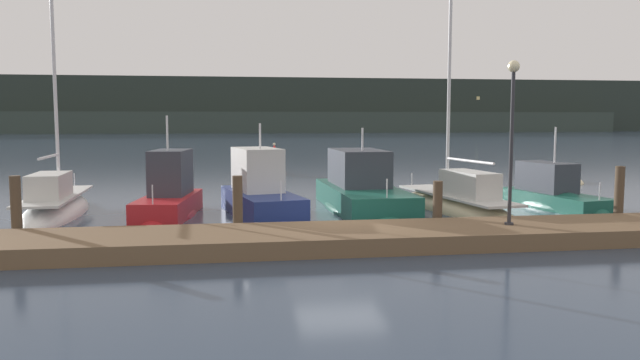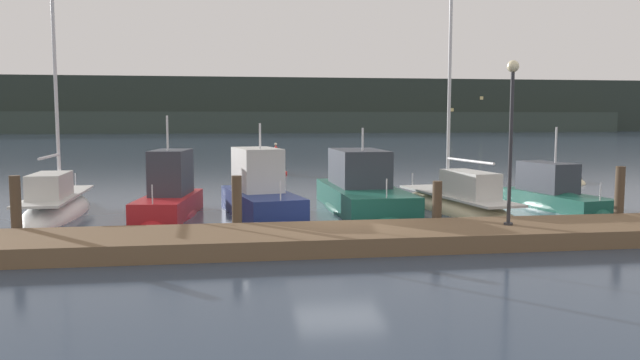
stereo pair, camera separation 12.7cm
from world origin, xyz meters
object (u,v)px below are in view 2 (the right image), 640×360
(motorboat_berth_2, at_px, (169,203))
(motorboat_berth_3, at_px, (261,202))
(rowboat_adrift, at_px, (571,182))
(sailboat_berth_1, at_px, (56,210))
(sailboat_berth_5, at_px, (457,206))
(dock_lamppost, at_px, (511,117))
(channel_buoy, at_px, (276,163))
(motorboat_berth_4, at_px, (362,198))
(motorboat_berth_6, at_px, (554,202))

(motorboat_berth_2, distance_m, motorboat_berth_3, 3.11)
(motorboat_berth_3, height_order, rowboat_adrift, motorboat_berth_3)
(sailboat_berth_1, xyz_separation_m, sailboat_berth_5, (13.94, -1.22, 0.01))
(dock_lamppost, bearing_deg, sailboat_berth_5, 83.51)
(sailboat_berth_1, xyz_separation_m, dock_lamppost, (13.33, -6.61, 3.17))
(motorboat_berth_2, height_order, channel_buoy, motorboat_berth_2)
(motorboat_berth_2, xyz_separation_m, motorboat_berth_4, (6.86, 0.63, -0.04))
(motorboat_berth_3, distance_m, motorboat_berth_6, 10.87)
(sailboat_berth_5, height_order, motorboat_berth_6, sailboat_berth_5)
(rowboat_adrift, bearing_deg, motorboat_berth_6, -123.66)
(motorboat_berth_3, xyz_separation_m, motorboat_berth_6, (10.87, 0.20, -0.23))
(sailboat_berth_1, bearing_deg, rowboat_adrift, 18.13)
(channel_buoy, xyz_separation_m, dock_lamppost, (4.64, -21.11, 2.67))
(channel_buoy, bearing_deg, sailboat_berth_1, -120.93)
(sailboat_berth_1, xyz_separation_m, channel_buoy, (8.69, 14.50, 0.50))
(motorboat_berth_2, relative_size, dock_lamppost, 1.15)
(sailboat_berth_1, distance_m, dock_lamppost, 15.21)
(sailboat_berth_5, bearing_deg, dock_lamppost, -96.49)
(motorboat_berth_2, relative_size, rowboat_adrift, 1.50)
(channel_buoy, bearing_deg, motorboat_berth_4, -82.10)
(sailboat_berth_1, relative_size, rowboat_adrift, 3.39)
(motorboat_berth_2, distance_m, motorboat_berth_4, 6.89)
(rowboat_adrift, bearing_deg, sailboat_berth_1, -161.87)
(motorboat_berth_2, xyz_separation_m, rowboat_adrift, (19.72, 8.48, -0.44))
(sailboat_berth_1, relative_size, channel_buoy, 6.11)
(sailboat_berth_5, bearing_deg, rowboat_adrift, 42.83)
(motorboat_berth_2, relative_size, motorboat_berth_3, 0.87)
(sailboat_berth_5, height_order, rowboat_adrift, sailboat_berth_5)
(motorboat_berth_4, distance_m, dock_lamppost, 7.58)
(motorboat_berth_3, height_order, motorboat_berth_6, motorboat_berth_3)
(motorboat_berth_3, distance_m, dock_lamppost, 8.89)
(dock_lamppost, bearing_deg, motorboat_berth_3, 139.41)
(sailboat_berth_1, xyz_separation_m, motorboat_berth_3, (6.94, -1.14, 0.27))
(motorboat_berth_4, height_order, rowboat_adrift, motorboat_berth_4)
(sailboat_berth_1, relative_size, motorboat_berth_3, 1.98)
(motorboat_berth_3, distance_m, rowboat_adrift, 18.86)
(channel_buoy, height_order, rowboat_adrift, channel_buoy)
(sailboat_berth_5, relative_size, dock_lamppost, 2.59)
(dock_lamppost, bearing_deg, sailboat_berth_1, 153.62)
(motorboat_berth_2, xyz_separation_m, motorboat_berth_6, (13.95, -0.18, -0.21))
(motorboat_berth_3, height_order, channel_buoy, motorboat_berth_3)
(motorboat_berth_2, bearing_deg, rowboat_adrift, 23.27)
(motorboat_berth_2, height_order, motorboat_berth_6, motorboat_berth_2)
(motorboat_berth_4, height_order, dock_lamppost, dock_lamppost)
(motorboat_berth_2, height_order, rowboat_adrift, motorboat_berth_2)
(motorboat_berth_3, xyz_separation_m, motorboat_berth_4, (3.77, 1.01, -0.06))
(sailboat_berth_5, bearing_deg, motorboat_berth_6, 4.03)
(motorboat_berth_2, xyz_separation_m, motorboat_berth_3, (3.08, -0.38, 0.02))
(sailboat_berth_1, relative_size, motorboat_berth_2, 2.26)
(sailboat_berth_5, height_order, dock_lamppost, sailboat_berth_5)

